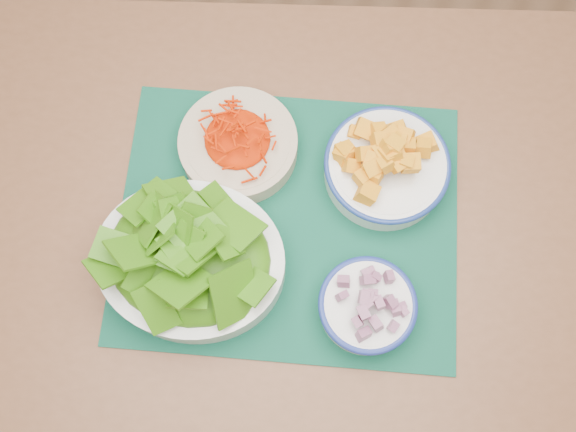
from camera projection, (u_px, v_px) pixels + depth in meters
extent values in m
plane|color=#916546|center=(285.00, 210.00, 1.86)|extent=(4.00, 4.00, 0.00)
cube|color=brown|center=(297.00, 232.00, 1.08)|extent=(1.48, 1.16, 0.04)
cylinder|color=brown|center=(54.00, 119.00, 1.56)|extent=(0.06, 0.06, 0.71)
cylinder|color=brown|center=(544.00, 132.00, 1.55)|extent=(0.06, 0.06, 0.71)
cube|color=#063225|center=(288.00, 222.00, 1.07)|extent=(0.64, 0.55, 0.00)
cylinder|color=#C8B495|center=(239.00, 146.00, 1.08)|extent=(0.26, 0.26, 0.04)
ellipsoid|color=red|center=(237.00, 137.00, 1.05)|extent=(0.18, 0.18, 0.03)
cylinder|color=white|center=(386.00, 169.00, 1.07)|extent=(0.24, 0.24, 0.05)
torus|color=navy|center=(387.00, 164.00, 1.05)|extent=(0.21, 0.21, 0.01)
ellipsoid|color=#F8A017|center=(390.00, 157.00, 1.02)|extent=(0.18, 0.18, 0.05)
ellipsoid|color=#205F05|center=(186.00, 252.00, 0.95)|extent=(0.26, 0.22, 0.06)
cylinder|color=white|center=(366.00, 307.00, 1.00)|extent=(0.17, 0.17, 0.05)
torus|color=navy|center=(368.00, 305.00, 0.98)|extent=(0.15, 0.15, 0.01)
ellipsoid|color=maroon|center=(369.00, 303.00, 0.96)|extent=(0.13, 0.13, 0.02)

